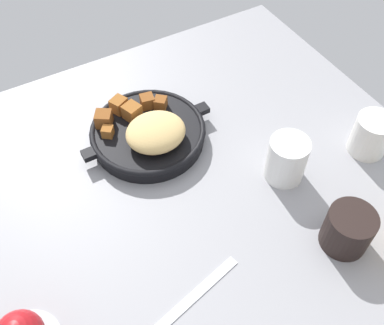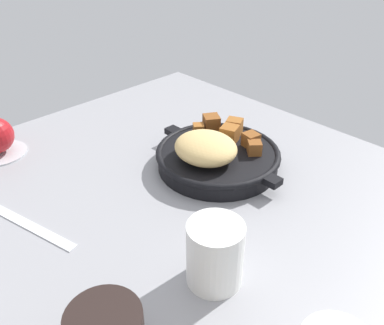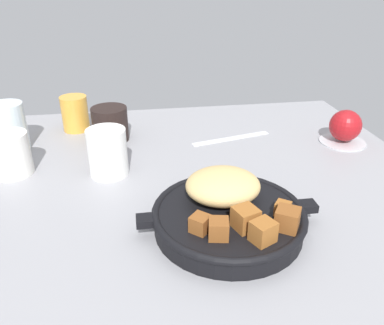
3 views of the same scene
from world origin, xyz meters
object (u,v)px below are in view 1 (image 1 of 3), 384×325
Objects in this scene: butter_knife at (192,298)px; ceramic_mug_white at (371,135)px; coffee_mug_dark at (348,230)px; white_creamer_pitcher at (287,159)px; cast_iron_skillet at (149,132)px.

ceramic_mug_white reaches higher than butter_knife.
coffee_mug_dark is at bearing 37.12° from ceramic_mug_white.
butter_knife is at bearing 25.10° from white_creamer_pitcher.
coffee_mug_dark is (-18.33, 36.13, 1.02)cm from cast_iron_skillet.
butter_knife is at bearing 12.20° from ceramic_mug_white.
ceramic_mug_white reaches higher than cast_iron_skillet.
coffee_mug_dark is 0.88× the size of white_creamer_pitcher.
coffee_mug_dark is at bearing 90.57° from white_creamer_pitcher.
ceramic_mug_white is at bearing 178.49° from butter_knife.
coffee_mug_dark is at bearing 116.90° from cast_iron_skillet.
cast_iron_skillet is 3.03× the size of white_creamer_pitcher.
cast_iron_skillet is 42.66cm from ceramic_mug_white.
ceramic_mug_white is 18.16cm from white_creamer_pitcher.
ceramic_mug_white is at bearing -142.88° from coffee_mug_dark.
butter_knife is 29.87cm from white_creamer_pitcher.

